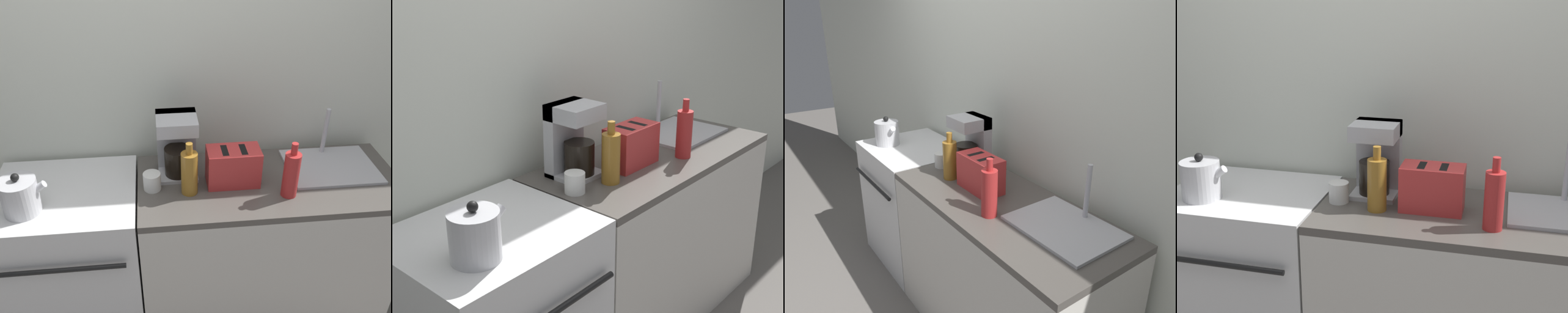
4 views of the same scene
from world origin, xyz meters
TOP-DOWN VIEW (x-y plane):
  - wall_back at (0.00, 0.66)m, footprint 8.00×0.05m
  - stove at (-0.56, 0.30)m, footprint 0.72×0.65m
  - counter_block at (0.49, 0.30)m, footprint 1.36×0.60m
  - kettle at (-0.72, 0.18)m, footprint 0.22×0.17m
  - toaster at (0.29, 0.30)m, footprint 0.26×0.14m
  - coffee_maker at (0.02, 0.43)m, footprint 0.20×0.19m
  - sink_tray at (0.84, 0.38)m, footprint 0.47×0.36m
  - bottle_amber at (0.06, 0.24)m, footprint 0.08×0.08m
  - bottle_red at (0.55, 0.17)m, footprint 0.08×0.08m
  - cup_white at (-0.12, 0.29)m, footprint 0.09×0.09m

SIDE VIEW (x-z plane):
  - counter_block at x=0.49m, z-range 0.00..0.91m
  - stove at x=-0.56m, z-range 0.01..0.92m
  - sink_tray at x=0.84m, z-range 0.79..1.07m
  - cup_white at x=-0.12m, z-range 0.91..1.00m
  - kettle at x=-0.72m, z-range 0.89..1.10m
  - toaster at x=0.29m, z-range 0.91..1.11m
  - bottle_amber at x=0.06m, z-range 0.89..1.17m
  - bottle_red at x=0.55m, z-range 0.89..1.18m
  - coffee_maker at x=0.02m, z-range 0.91..1.25m
  - wall_back at x=0.00m, z-range 0.00..2.60m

